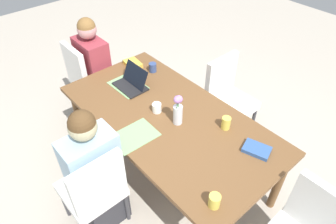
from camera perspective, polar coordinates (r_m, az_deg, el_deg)
ground_plane at (r=3.13m, az=0.00°, el=-10.73°), size 10.00×10.00×0.00m
dining_table at (r=2.64m, az=0.00°, el=-1.96°), size 2.02×1.04×0.72m
chair_head_right_left_near at (r=3.60m, az=-15.12°, el=6.68°), size 0.44×0.44×0.90m
person_head_right_left_near at (r=3.57m, az=-13.68°, el=7.12°), size 0.40×0.36×1.19m
chair_far_left_mid at (r=2.44m, az=-13.84°, el=-14.01°), size 0.44×0.44×0.90m
person_far_left_mid at (r=2.48m, az=-13.62°, el=-11.83°), size 0.36×0.40×1.19m
chair_near_right_near at (r=3.26m, az=11.21°, el=3.28°), size 0.44×0.44×0.90m
flower_vase at (r=2.44m, az=1.88°, el=0.60°), size 0.08×0.09×0.29m
placemat_head_right_left_near at (r=2.97m, az=-7.67°, el=5.02°), size 0.37×0.27×0.00m
placemat_far_left_mid at (r=2.44m, az=-6.45°, el=-4.48°), size 0.27×0.37×0.00m
laptop_head_right_left_near at (r=2.93m, az=-6.94°, el=5.49°), size 0.32×0.22×0.20m
coffee_mug_near_left at (r=3.13m, az=-2.94°, el=8.47°), size 0.08×0.08×0.09m
coffee_mug_near_right at (r=2.50m, az=10.98°, el=-2.06°), size 0.07×0.07×0.11m
coffee_mug_centre_left at (r=2.62m, az=-2.15°, el=0.81°), size 0.08×0.08×0.08m
coffee_mug_centre_right at (r=2.02m, az=8.83°, el=-16.37°), size 0.08×0.08×0.10m
book_red_cover at (r=2.40m, az=16.52°, el=-6.85°), size 0.23×0.20×0.03m
book_blue_cover at (r=3.25m, az=-6.73°, el=9.09°), size 0.22×0.16×0.04m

